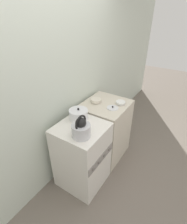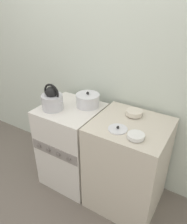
% 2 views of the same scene
% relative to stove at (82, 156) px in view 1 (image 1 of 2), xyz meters
% --- Properties ---
extents(ground_plane, '(12.00, 12.00, 0.00)m').
position_rel_stove_xyz_m(ground_plane, '(0.00, -0.28, -0.46)').
color(ground_plane, '#70665B').
extents(wall_back, '(7.00, 0.06, 2.50)m').
position_rel_stove_xyz_m(wall_back, '(0.00, 0.41, 0.79)').
color(wall_back, silver).
rests_on(wall_back, ground_plane).
extents(stove, '(0.57, 0.59, 0.92)m').
position_rel_stove_xyz_m(stove, '(0.00, 0.00, 0.00)').
color(stove, silver).
rests_on(stove, ground_plane).
extents(counter, '(0.66, 0.62, 0.93)m').
position_rel_stove_xyz_m(counter, '(0.64, 0.03, 0.00)').
color(counter, beige).
rests_on(counter, ground_plane).
extents(kettle, '(0.25, 0.21, 0.26)m').
position_rel_stove_xyz_m(kettle, '(-0.13, -0.10, 0.56)').
color(kettle, silver).
rests_on(kettle, stove).
extents(cooking_pot, '(0.23, 0.23, 0.15)m').
position_rel_stove_xyz_m(cooking_pot, '(0.13, 0.13, 0.52)').
color(cooking_pot, silver).
rests_on(cooking_pot, stove).
extents(enamel_bowl, '(0.15, 0.15, 0.05)m').
position_rel_stove_xyz_m(enamel_bowl, '(0.60, 0.17, 0.50)').
color(enamel_bowl, beige).
rests_on(enamel_bowl, counter).
extents(small_ceramic_bowl, '(0.13, 0.13, 0.04)m').
position_rel_stove_xyz_m(small_ceramic_bowl, '(0.75, -0.15, 0.49)').
color(small_ceramic_bowl, white).
rests_on(small_ceramic_bowl, counter).
extents(loose_pot_lid, '(0.16, 0.16, 0.03)m').
position_rel_stove_xyz_m(loose_pot_lid, '(0.58, -0.11, 0.47)').
color(loose_pot_lid, silver).
rests_on(loose_pot_lid, counter).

